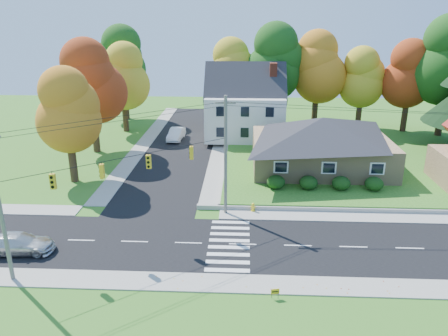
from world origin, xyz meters
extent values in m
plane|color=#3D7923|center=(0.00, 0.00, 0.00)|extent=(120.00, 120.00, 0.00)
cube|color=black|center=(0.00, 0.00, 0.01)|extent=(90.00, 8.00, 0.02)
cube|color=black|center=(-8.00, 26.00, 0.01)|extent=(8.00, 44.00, 0.02)
cube|color=#9C9A90|center=(0.00, 5.00, 0.04)|extent=(90.00, 2.00, 0.08)
cube|color=#9C9A90|center=(0.00, -5.00, 0.04)|extent=(90.00, 2.00, 0.08)
cube|color=#3D7923|center=(13.00, 21.00, 0.25)|extent=(30.00, 30.00, 0.50)
cube|color=tan|center=(8.00, 16.00, 2.10)|extent=(14.00, 10.00, 3.20)
pyramid|color=#26262B|center=(8.00, 16.00, 4.80)|extent=(14.60, 10.60, 2.20)
cube|color=silver|center=(0.00, 28.00, 3.30)|extent=(10.00, 8.00, 5.60)
pyramid|color=#26262B|center=(0.00, 28.00, 7.30)|extent=(10.40, 8.40, 2.40)
cube|color=brown|center=(3.50, 28.00, 5.30)|extent=(0.90, 0.90, 9.60)
ellipsoid|color=#163A10|center=(3.00, 9.80, 1.14)|extent=(1.70, 1.70, 1.27)
ellipsoid|color=#163A10|center=(6.00, 9.80, 1.14)|extent=(1.70, 1.70, 1.27)
ellipsoid|color=#163A10|center=(9.00, 9.80, 1.14)|extent=(1.70, 1.70, 1.27)
ellipsoid|color=#163A10|center=(12.00, 9.80, 1.14)|extent=(1.70, 1.70, 1.27)
cylinder|color=#666059|center=(-14.50, -5.20, 5.00)|extent=(0.26, 0.26, 10.00)
cylinder|color=#666059|center=(-1.50, 5.20, 5.00)|extent=(0.26, 0.26, 10.00)
cube|color=#666059|center=(-1.50, 5.20, 9.40)|extent=(1.60, 0.12, 0.12)
cube|color=gold|center=(-12.00, -3.20, 5.95)|extent=(0.34, 0.26, 1.00)
cube|color=gold|center=(-9.50, -1.20, 5.95)|extent=(0.26, 0.34, 1.00)
cube|color=gold|center=(-6.80, 0.95, 5.95)|extent=(0.34, 0.26, 1.00)
cube|color=gold|center=(-4.00, 3.20, 5.95)|extent=(0.26, 0.34, 1.00)
cylinder|color=black|center=(-8.00, 0.00, 6.60)|extent=(13.02, 10.43, 0.04)
cylinder|color=#3F2A19|center=(-2.00, 34.00, 3.20)|extent=(0.80, 0.80, 5.40)
sphere|color=gold|center=(-2.00, 34.00, 7.10)|extent=(6.72, 6.72, 6.72)
sphere|color=gold|center=(-2.00, 34.00, 8.78)|extent=(5.91, 5.91, 5.91)
sphere|color=gold|center=(-2.00, 34.00, 10.46)|extent=(5.11, 5.11, 5.11)
cylinder|color=#3F2A19|center=(4.00, 33.00, 3.65)|extent=(0.86, 0.86, 6.30)
sphere|color=#1D5016|center=(4.00, 33.00, 8.20)|extent=(7.84, 7.84, 7.84)
sphere|color=#1D5016|center=(4.00, 33.00, 10.16)|extent=(6.90, 6.90, 6.90)
sphere|color=#1D5016|center=(4.00, 33.00, 12.12)|extent=(5.96, 5.96, 5.96)
cylinder|color=#3F2A19|center=(10.00, 34.00, 3.43)|extent=(0.83, 0.83, 5.85)
sphere|color=#C7741B|center=(10.00, 34.00, 7.65)|extent=(7.28, 7.28, 7.28)
sphere|color=#C7741B|center=(10.00, 34.00, 9.47)|extent=(6.41, 6.41, 6.41)
sphere|color=#C7741B|center=(10.00, 34.00, 11.29)|extent=(5.53, 5.53, 5.53)
cylinder|color=#3F2A19|center=(16.00, 33.00, 2.98)|extent=(0.77, 0.77, 4.95)
sphere|color=gold|center=(16.00, 33.00, 6.55)|extent=(6.16, 6.16, 6.16)
sphere|color=gold|center=(16.00, 33.00, 8.09)|extent=(5.42, 5.42, 5.42)
sphere|color=gold|center=(16.00, 33.00, 9.63)|extent=(4.68, 4.68, 4.68)
cylinder|color=#3F2A19|center=(22.00, 32.00, 3.20)|extent=(0.80, 0.80, 5.40)
sphere|color=#973213|center=(22.00, 32.00, 7.10)|extent=(6.72, 6.72, 6.72)
sphere|color=#973213|center=(22.00, 32.00, 8.78)|extent=(5.91, 5.91, 5.91)
sphere|color=#973213|center=(22.00, 32.00, 10.46)|extent=(5.11, 5.11, 5.11)
cylinder|color=#3F2A19|center=(26.00, 30.00, 3.88)|extent=(0.89, 0.89, 6.75)
sphere|color=#1D5016|center=(26.00, 30.00, 8.75)|extent=(8.40, 8.40, 8.40)
cylinder|color=#3F2A19|center=(-17.00, 12.00, 2.48)|extent=(0.77, 0.77, 4.95)
sphere|color=#C7741B|center=(-17.00, 12.00, 6.05)|extent=(6.16, 6.16, 6.16)
sphere|color=#C7741B|center=(-17.00, 12.00, 7.59)|extent=(5.42, 5.42, 5.42)
sphere|color=#C7741B|center=(-17.00, 12.00, 9.13)|extent=(4.68, 4.68, 4.68)
cylinder|color=#3F2A19|center=(-18.00, 22.00, 2.93)|extent=(0.83, 0.83, 5.85)
sphere|color=#973213|center=(-18.00, 22.00, 7.15)|extent=(7.28, 7.28, 7.28)
sphere|color=#973213|center=(-18.00, 22.00, 8.97)|extent=(6.41, 6.41, 6.41)
sphere|color=#973213|center=(-18.00, 22.00, 10.79)|extent=(5.53, 5.53, 5.53)
cylinder|color=#3F2A19|center=(-17.00, 32.00, 2.70)|extent=(0.80, 0.80, 5.40)
sphere|color=gold|center=(-17.00, 32.00, 6.60)|extent=(6.72, 6.72, 6.72)
sphere|color=gold|center=(-17.00, 32.00, 8.28)|extent=(5.91, 5.91, 5.91)
sphere|color=gold|center=(-17.00, 32.00, 9.96)|extent=(5.11, 5.11, 5.11)
cylinder|color=#3F2A19|center=(-19.00, 40.00, 3.15)|extent=(0.86, 0.86, 6.30)
sphere|color=#1D5016|center=(-19.00, 40.00, 7.70)|extent=(7.84, 7.84, 7.84)
sphere|color=#1D5016|center=(-19.00, 40.00, 9.66)|extent=(6.90, 6.90, 6.90)
sphere|color=#1D5016|center=(-19.00, 40.00, 11.62)|extent=(5.96, 5.96, 5.96)
imported|color=silver|center=(-15.70, -1.92, 0.73)|extent=(5.00, 2.32, 1.42)
imported|color=white|center=(-9.10, 27.65, 0.80)|extent=(2.00, 4.83, 1.55)
cylinder|color=yellow|center=(0.82, 5.63, 0.05)|extent=(0.36, 0.36, 0.10)
cylinder|color=yellow|center=(0.82, 5.63, 0.35)|extent=(0.24, 0.24, 0.55)
sphere|color=yellow|center=(0.82, 5.63, 0.68)|extent=(0.26, 0.26, 0.26)
cylinder|color=yellow|center=(0.82, 5.63, 0.45)|extent=(0.47, 0.22, 0.12)
cylinder|color=black|center=(1.76, -6.32, 0.22)|extent=(0.02, 0.02, 0.43)
cylinder|color=black|center=(2.14, -6.32, 0.22)|extent=(0.02, 0.02, 0.43)
cube|color=gold|center=(1.95, -6.32, 0.47)|extent=(0.51, 0.15, 0.34)
camera|label=1|loc=(0.01, -28.21, 15.89)|focal=35.00mm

